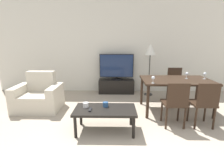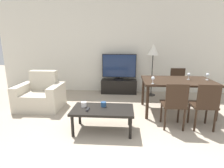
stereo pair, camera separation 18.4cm
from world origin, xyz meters
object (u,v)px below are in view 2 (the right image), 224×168
object	(u,v)px
tv	(119,67)
floor_lamp	(153,52)
wine_glass_right	(189,75)
dining_chair_near	(174,103)
wine_glass_center	(153,79)
remote_primary	(88,109)
dining_table	(177,83)
armchair	(41,96)
tv_stand	(119,86)
dining_chair_far	(178,83)
coffee_table	(103,111)
dining_chair_near_right	(205,104)
cup_colored_far	(84,104)
cup_white_near	(103,104)
wine_glass_left	(208,75)

from	to	relation	value
tv	floor_lamp	bearing A→B (deg)	-10.28
tv	wine_glass_right	xyz separation A→B (m)	(1.54, -1.31, 0.04)
dining_chair_near	wine_glass_center	world-z (taller)	wine_glass_center
floor_lamp	remote_primary	distance (m)	2.74
dining_table	remote_primary	world-z (taller)	dining_table
armchair	tv_stand	bearing A→B (deg)	36.73
dining_chair_far	dining_table	bearing A→B (deg)	-108.38
tv_stand	coffee_table	bearing A→B (deg)	-95.14
coffee_table	dining_chair_near_right	world-z (taller)	dining_chair_near_right
dining_chair_near_right	dining_chair_near	bearing A→B (deg)	180.00
armchair	floor_lamp	bearing A→B (deg)	23.09
dining_chair_near	cup_colored_far	size ratio (longest dim) A/B	8.90
tv	cup_white_near	xyz separation A→B (m)	(-0.21, -2.22, -0.34)
dining_chair_near	dining_chair_near_right	xyz separation A→B (m)	(0.51, 0.00, 0.00)
remote_primary	wine_glass_left	world-z (taller)	wine_glass_left
dining_chair_far	cup_white_near	world-z (taller)	dining_chair_far
tv_stand	tv	bearing A→B (deg)	-90.00
tv_stand	dining_chair_far	world-z (taller)	dining_chair_far
coffee_table	wine_glass_right	distance (m)	2.07
dining_table	dining_chair_near_right	size ratio (longest dim) A/B	1.73
dining_chair_near	wine_glass_center	bearing A→B (deg)	129.57
wine_glass_center	tv_stand	bearing A→B (deg)	111.98
floor_lamp	tv	bearing A→B (deg)	169.72
tv_stand	wine_glass_left	world-z (taller)	wine_glass_left
tv	remote_primary	distance (m)	2.46
tv_stand	cup_white_near	size ratio (longest dim) A/B	11.04
dining_chair_near	remote_primary	bearing A→B (deg)	-170.90
cup_white_near	wine_glass_center	size ratio (longest dim) A/B	0.65
coffee_table	cup_white_near	bearing A→B (deg)	88.57
armchair	remote_primary	distance (m)	1.71
dining_chair_near_right	wine_glass_left	bearing A→B (deg)	65.73
cup_colored_far	coffee_table	bearing A→B (deg)	-10.93
floor_lamp	armchair	bearing A→B (deg)	-156.91
tv_stand	cup_colored_far	bearing A→B (deg)	-103.69
wine_glass_center	wine_glass_right	world-z (taller)	same
armchair	tv	distance (m)	2.29
dining_chair_near_right	wine_glass_center	bearing A→B (deg)	154.76
floor_lamp	wine_glass_center	world-z (taller)	floor_lamp
dining_chair_near	floor_lamp	bearing A→B (deg)	92.86
armchair	tv	bearing A→B (deg)	36.68
coffee_table	dining_chair_near	bearing A→B (deg)	7.73
wine_glass_right	coffee_table	bearing A→B (deg)	-149.96
armchair	tv	xyz separation A→B (m)	(1.79, 1.33, 0.50)
dining_table	cup_white_near	size ratio (longest dim) A/B	15.46
wine_glass_left	wine_glass_right	distance (m)	0.38
dining_chair_near	tv	bearing A→B (deg)	115.74
dining_chair_near_right	cup_white_near	world-z (taller)	dining_chair_near_right
floor_lamp	dining_chair_near	bearing A→B (deg)	-87.14
wine_glass_left	wine_glass_right	world-z (taller)	same
coffee_table	wine_glass_right	bearing A→B (deg)	30.04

